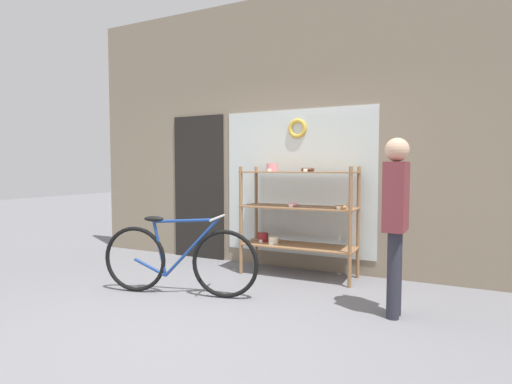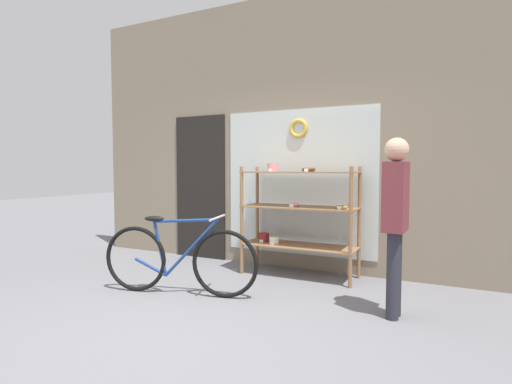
# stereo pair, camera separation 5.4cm
# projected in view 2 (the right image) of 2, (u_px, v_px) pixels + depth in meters

# --- Properties ---
(ground_plane) EXTENTS (30.00, 30.00, 0.00)m
(ground_plane) POSITION_uv_depth(u_px,v_px,m) (187.00, 323.00, 3.43)
(ground_plane) COLOR slate
(storefront_facade) EXTENTS (6.23, 0.13, 3.62)m
(storefront_facade) POSITION_uv_depth(u_px,v_px,m) (284.00, 136.00, 5.34)
(storefront_facade) COLOR gray
(storefront_facade) RESTS_ON ground_plane
(display_case) EXTENTS (1.41, 0.49, 1.39)m
(display_case) POSITION_uv_depth(u_px,v_px,m) (297.00, 210.00, 4.90)
(display_case) COLOR #8E6642
(display_case) RESTS_ON ground_plane
(bicycle) EXTENTS (1.68, 0.55, 0.84)m
(bicycle) POSITION_uv_depth(u_px,v_px,m) (178.00, 259.00, 4.20)
(bicycle) COLOR black
(bicycle) RESTS_ON ground_plane
(pedestrian) EXTENTS (0.21, 0.33, 1.60)m
(pedestrian) POSITION_uv_depth(u_px,v_px,m) (395.00, 213.00, 3.52)
(pedestrian) COLOR #282833
(pedestrian) RESTS_ON ground_plane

